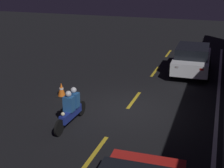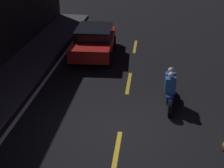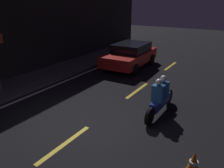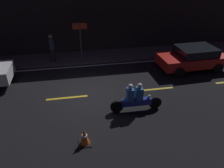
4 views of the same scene
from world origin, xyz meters
TOP-DOWN VIEW (x-y plane):
  - ground_plane at (0.00, 0.00)m, footprint 56.00×56.00m
  - lane_dash_c at (-1.00, 0.00)m, footprint 2.00×0.14m
  - lane_dash_d at (3.50, 0.00)m, footprint 2.00×0.14m
  - lane_dash_e at (8.00, 0.00)m, footprint 2.00×0.14m
  - lane_solid_kerb at (0.00, 3.50)m, footprint 25.20×0.14m
  - taxi_red at (6.55, 1.99)m, footprint 4.08×2.13m
  - motorcycle at (1.98, -1.56)m, footprint 2.33×0.37m

SIDE VIEW (x-z plane):
  - ground_plane at x=0.00m, z-range 0.00..0.00m
  - lane_solid_kerb at x=0.00m, z-range 0.00..0.01m
  - lane_dash_c at x=-1.00m, z-range 0.00..0.01m
  - lane_dash_d at x=3.50m, z-range 0.00..0.01m
  - lane_dash_e at x=8.00m, z-range 0.00..0.01m
  - motorcycle at x=1.98m, z-range -0.05..1.31m
  - taxi_red at x=6.55m, z-range 0.05..1.42m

